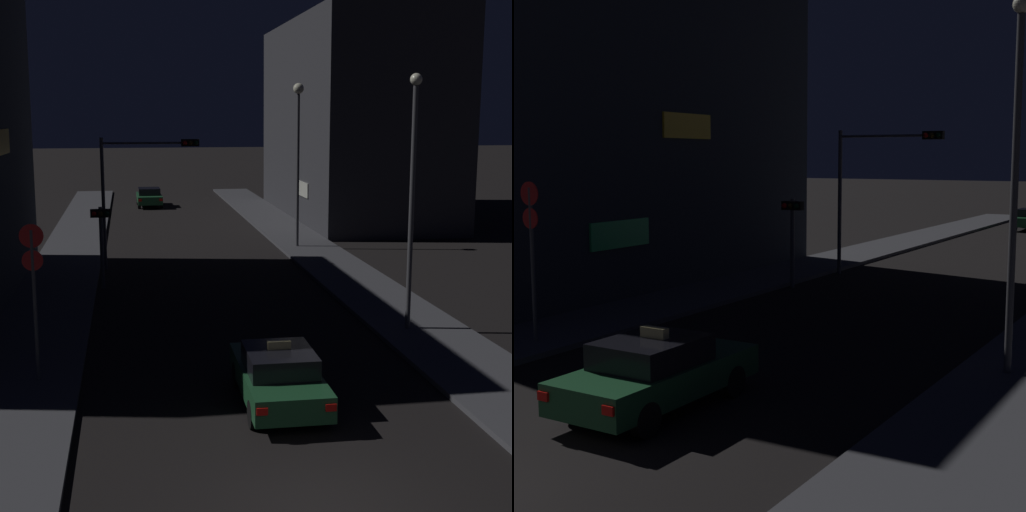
% 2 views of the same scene
% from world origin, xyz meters
% --- Properties ---
extents(ground_plane, '(300.00, 300.00, 0.00)m').
position_xyz_m(ground_plane, '(0.00, 0.00, 0.00)').
color(ground_plane, black).
extents(sidewalk_left, '(3.08, 60.03, 0.15)m').
position_xyz_m(sidewalk_left, '(-6.04, 28.01, 0.07)').
color(sidewalk_left, '#424247').
rests_on(sidewalk_left, ground_plane).
extents(sidewalk_right, '(3.08, 60.03, 0.15)m').
position_xyz_m(sidewalk_right, '(6.04, 28.01, 0.07)').
color(sidewalk_right, '#424247').
rests_on(sidewalk_right, ground_plane).
extents(building_facade_right, '(8.58, 20.43, 12.92)m').
position_xyz_m(building_facade_right, '(11.83, 38.68, 6.46)').
color(building_facade_right, '#333338').
rests_on(building_facade_right, ground_plane).
extents(taxi, '(1.85, 4.46, 1.62)m').
position_xyz_m(taxi, '(0.28, 5.19, 0.74)').
color(taxi, '#1E512D').
rests_on(taxi, ground_plane).
extents(far_car, '(1.88, 4.48, 1.42)m').
position_xyz_m(far_car, '(-1.59, 46.73, 0.73)').
color(far_car, '#1E512D').
rests_on(far_car, ground_plane).
extents(traffic_light_overhead, '(4.39, 0.42, 5.90)m').
position_xyz_m(traffic_light_overhead, '(-2.68, 22.80, 4.22)').
color(traffic_light_overhead, '#47474C').
rests_on(traffic_light_overhead, ground_plane).
extents(traffic_light_left_kerb, '(0.80, 0.42, 3.30)m').
position_xyz_m(traffic_light_left_kerb, '(-4.26, 18.77, 2.39)').
color(traffic_light_left_kerb, '#47474C').
rests_on(traffic_light_left_kerb, ground_plane).
extents(sign_pole_left, '(0.60, 0.10, 4.08)m').
position_xyz_m(sign_pole_left, '(-5.58, 7.55, 2.61)').
color(sign_pole_left, '#47474C').
rests_on(sign_pole_left, sidewalk_left).
extents(street_lamp_near_block, '(0.37, 0.37, 8.00)m').
position_xyz_m(street_lamp_near_block, '(5.59, 10.71, 4.80)').
color(street_lamp_near_block, '#47474C').
rests_on(street_lamp_near_block, sidewalk_right).
extents(street_lamp_far_block, '(0.54, 0.54, 8.30)m').
position_xyz_m(street_lamp_far_block, '(5.46, 26.66, 5.88)').
color(street_lamp_far_block, '#47474C').
rests_on(street_lamp_far_block, sidewalk_right).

